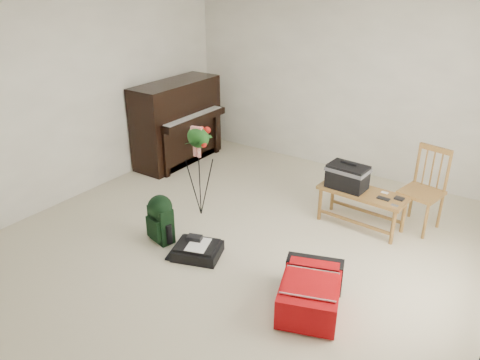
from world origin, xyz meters
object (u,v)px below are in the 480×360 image
Objects in this scene: flower_stand at (199,172)px; dining_chair at (422,190)px; bench at (352,182)px; green_backpack at (160,217)px; piano at (178,124)px; red_suitcase at (313,289)px; black_duffel at (197,250)px.

dining_chair is at bearing 16.93° from flower_stand.
bench is 2.22m from green_backpack.
dining_chair is at bearing 0.34° from piano.
piano reaches higher than dining_chair.
dining_chair is 0.83× the size of flower_stand.
dining_chair is 2.60m from flower_stand.
flower_stand is at bearing 138.77° from red_suitcase.
piano is 1.55× the size of dining_chair.
green_backpack is (1.42, -1.93, -0.29)m from piano.
black_duffel is (-1.05, -1.57, -0.47)m from bench.
piano reaches higher than bench.
black_duffel is (-1.36, 0.03, -0.10)m from red_suitcase.
flower_stand is (-0.55, 0.75, 0.50)m from black_duffel.
bench is at bearing 36.82° from black_duffel.
flower_stand reaches higher than bench.
green_backpack is at bearing -131.63° from bench.
piano is 1.46× the size of bench.
black_duffel is (1.94, -1.94, -0.53)m from piano.
black_duffel is at bearing 159.69° from red_suitcase.
flower_stand is at bearing 107.03° from black_duffel.
dining_chair is (0.70, 0.40, -0.07)m from bench.
red_suitcase reaches higher than black_duffel.
piano is 2.42m from green_backpack.
black_duffel is at bearing -44.99° from piano.
green_backpack is (-1.57, -1.55, -0.24)m from bench.
black_duffel is 1.05m from flower_stand.
bench is at bearing -138.57° from dining_chair.
bench is 0.88× the size of flower_stand.
red_suitcase is (3.31, -1.97, -0.43)m from piano.
bench is 1.14× the size of red_suitcase.
dining_chair reaches higher than red_suitcase.
flower_stand is at bearing -140.33° from dining_chair.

